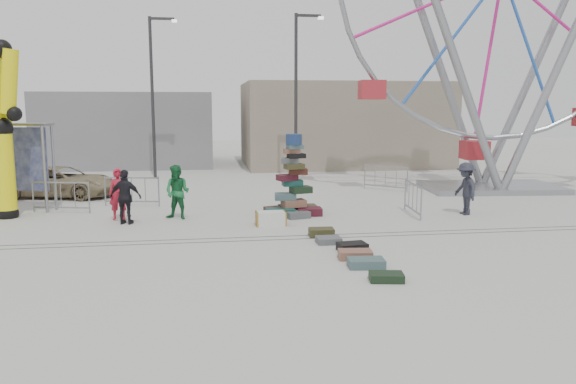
{
  "coord_description": "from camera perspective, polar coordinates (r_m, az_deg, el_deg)",
  "views": [
    {
      "loc": [
        -1.4,
        -14.31,
        3.66
      ],
      "look_at": [
        0.97,
        1.87,
        1.13
      ],
      "focal_mm": 35.0,
      "sensor_mm": 36.0,
      "label": 1
    }
  ],
  "objects": [
    {
      "name": "track_line_near",
      "position": [
        15.42,
        -2.91,
        -4.92
      ],
      "size": [
        40.0,
        0.04,
        0.01
      ],
      "primitive_type": "cube",
      "color": "#47443F",
      "rests_on": "ground"
    },
    {
      "name": "track_line_far",
      "position": [
        15.8,
        -3.05,
        -4.58
      ],
      "size": [
        40.0,
        0.04,
        0.01
      ],
      "primitive_type": "cube",
      "color": "#47443F",
      "rests_on": "ground"
    },
    {
      "name": "steamer_trunk",
      "position": [
        17.28,
        -1.76,
        -2.71
      ],
      "size": [
        0.92,
        0.55,
        0.43
      ],
      "primitive_type": "cube",
      "rotation": [
        0.0,
        0.0,
        0.02
      ],
      "color": "silver",
      "rests_on": "ground"
    },
    {
      "name": "parked_suv",
      "position": [
        24.35,
        -22.03,
        0.97
      ],
      "size": [
        4.79,
        3.09,
        1.23
      ],
      "primitive_type": "imported",
      "rotation": [
        0.0,
        0.0,
        1.32
      ],
      "color": "#8D7E5B",
      "rests_on": "ground"
    },
    {
      "name": "row_case_2",
      "position": [
        14.38,
        6.54,
        -5.56
      ],
      "size": [
        0.77,
        0.58,
        0.21
      ],
      "primitive_type": "cube",
      "rotation": [
        0.0,
        0.0,
        0.12
      ],
      "color": "black",
      "rests_on": "ground"
    },
    {
      "name": "barricade_wheel_back",
      "position": [
        24.66,
        9.88,
        1.43
      ],
      "size": [
        1.54,
        1.43,
        1.1
      ],
      "primitive_type": null,
      "rotation": [
        0.0,
        0.0,
        -0.74
      ],
      "color": "gray",
      "rests_on": "ground"
    },
    {
      "name": "barricade_wheel_front",
      "position": [
        19.34,
        12.56,
        -0.66
      ],
      "size": [
        0.29,
        2.0,
        1.1
      ],
      "primitive_type": null,
      "rotation": [
        0.0,
        0.0,
        1.47
      ],
      "color": "gray",
      "rests_on": "ground"
    },
    {
      "name": "pedestrian_grey",
      "position": [
        19.81,
        17.58,
        0.33
      ],
      "size": [
        0.74,
        1.19,
        1.76
      ],
      "primitive_type": "imported",
      "rotation": [
        0.0,
        0.0,
        -1.5
      ],
      "color": "#252631",
      "rests_on": "ground"
    },
    {
      "name": "barricade_dummy_c",
      "position": [
        21.25,
        -15.58,
        0.06
      ],
      "size": [
        1.98,
        0.5,
        1.1
      ],
      "primitive_type": null,
      "rotation": [
        0.0,
        0.0,
        -0.2
      ],
      "color": "gray",
      "rests_on": "ground"
    },
    {
      "name": "row_case_1",
      "position": [
        15.13,
        4.14,
        -4.89
      ],
      "size": [
        0.65,
        0.55,
        0.17
      ],
      "primitive_type": "cube",
      "rotation": [
        0.0,
        0.0,
        0.01
      ],
      "color": "#585C5F",
      "rests_on": "ground"
    },
    {
      "name": "row_case_4",
      "position": [
        13.02,
        7.95,
        -7.15
      ],
      "size": [
        0.87,
        0.6,
        0.2
      ],
      "primitive_type": "cube",
      "rotation": [
        0.0,
        0.0,
        -0.09
      ],
      "color": "#466164",
      "rests_on": "ground"
    },
    {
      "name": "pedestrian_green",
      "position": [
        18.47,
        -11.18,
        -0.02
      ],
      "size": [
        1.06,
        0.96,
        1.76
      ],
      "primitive_type": "imported",
      "rotation": [
        0.0,
        0.0,
        -0.43
      ],
      "color": "#1A6834",
      "rests_on": "ground"
    },
    {
      "name": "ferris_wheel",
      "position": [
        26.18,
        20.83,
        17.58
      ],
      "size": [
        13.8,
        3.91,
        16.06
      ],
      "rotation": [
        0.0,
        0.0,
        -0.09
      ],
      "color": "gray",
      "rests_on": "ground"
    },
    {
      "name": "lamp_post_left",
      "position": [
        29.43,
        -13.45,
        10.16
      ],
      "size": [
        1.41,
        0.25,
        8.0
      ],
      "color": "#2D2D30",
      "rests_on": "ground"
    },
    {
      "name": "row_case_5",
      "position": [
        12.1,
        9.97,
        -8.5
      ],
      "size": [
        0.78,
        0.58,
        0.18
      ],
      "primitive_type": "cube",
      "rotation": [
        0.0,
        0.0,
        -0.17
      ],
      "color": "black",
      "rests_on": "ground"
    },
    {
      "name": "building_left",
      "position": [
        36.63,
        -15.66,
        6.19
      ],
      "size": [
        10.0,
        8.0,
        4.4
      ],
      "primitive_type": "cube",
      "color": "gray",
      "rests_on": "ground"
    },
    {
      "name": "suitcase_tower",
      "position": [
        18.81,
        0.51,
        -0.06
      ],
      "size": [
        1.92,
        1.69,
        2.72
      ],
      "rotation": [
        0.0,
        0.0,
        0.1
      ],
      "color": "#194B45",
      "rests_on": "ground"
    },
    {
      "name": "row_case_0",
      "position": [
        15.88,
        3.42,
        -4.11
      ],
      "size": [
        0.73,
        0.5,
        0.23
      ],
      "primitive_type": "cube",
      "rotation": [
        0.0,
        0.0,
        -0.06
      ],
      "color": "#3C3A1E",
      "rests_on": "ground"
    },
    {
      "name": "pedestrian_black",
      "position": [
        18.04,
        -16.17,
        -0.5
      ],
      "size": [
        1.07,
        0.66,
        1.7
      ],
      "primitive_type": "imported",
      "rotation": [
        0.0,
        0.0,
        2.88
      ],
      "color": "black",
      "rests_on": "ground"
    },
    {
      "name": "barricade_dummy_b",
      "position": [
        20.75,
        -22.07,
        -0.47
      ],
      "size": [
        1.97,
        0.56,
        1.1
      ],
      "primitive_type": null,
      "rotation": [
        0.0,
        0.0,
        -0.23
      ],
      "color": "gray",
      "rests_on": "ground"
    },
    {
      "name": "pedestrian_red",
      "position": [
        18.81,
        -16.84,
        -0.22
      ],
      "size": [
        0.62,
        0.42,
        1.67
      ],
      "primitive_type": "imported",
      "rotation": [
        0.0,
        0.0,
        -0.04
      ],
      "color": "#A9182B",
      "rests_on": "ground"
    },
    {
      "name": "ground",
      "position": [
        14.84,
        -2.69,
        -5.48
      ],
      "size": [
        90.0,
        90.0,
        0.0
      ],
      "primitive_type": "plane",
      "color": "#9E9E99",
      "rests_on": "ground"
    },
    {
      "name": "lamp_post_right",
      "position": [
        27.69,
        1.0,
        10.5
      ],
      "size": [
        1.41,
        0.25,
        8.0
      ],
      "color": "#2D2D30",
      "rests_on": "ground"
    },
    {
      "name": "building_right",
      "position": [
        35.35,
        5.43,
        6.88
      ],
      "size": [
        12.0,
        8.0,
        5.0
      ],
      "primitive_type": "cube",
      "color": "gray",
      "rests_on": "ground"
    },
    {
      "name": "row_case_3",
      "position": [
        13.67,
        6.84,
        -6.33
      ],
      "size": [
        0.85,
        0.58,
        0.21
      ],
      "primitive_type": "cube",
      "rotation": [
        0.0,
        0.0,
        -0.11
      ],
      "color": "#8A5A46",
      "rests_on": "ground"
    }
  ]
}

